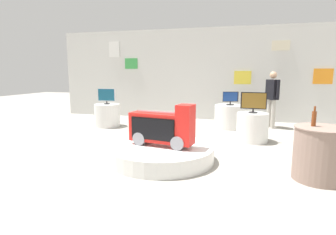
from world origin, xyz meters
TOP-DOWN VIEW (x-y plane):
  - ground_plane at (0.00, 0.00)m, footprint 30.00×30.00m
  - back_wall_display at (0.00, 4.63)m, footprint 10.86×0.13m
  - main_display_pedestal at (-0.35, -0.09)m, footprint 1.90×1.90m
  - novelty_firetruck_tv at (-0.33, -0.10)m, footprint 1.22×0.55m
  - display_pedestal_left_rear at (-2.80, 2.58)m, footprint 0.75×0.75m
  - tv_on_left_rear at (-2.80, 2.57)m, footprint 0.55×0.19m
  - display_pedestal_center_rear at (1.32, 1.78)m, footprint 0.71×0.71m
  - tv_on_center_rear at (1.32, 1.77)m, footprint 0.57×0.19m
  - display_pedestal_right_rear at (0.77, 3.25)m, footprint 0.88×0.88m
  - tv_on_right_rear at (0.77, 3.24)m, footprint 0.44×0.22m
  - side_table_round at (2.16, -0.38)m, footprint 0.76×0.76m
  - bottle_on_side_table at (2.05, -0.33)m, footprint 0.06×0.06m
  - shopper_browsing_near_truck at (1.93, 3.59)m, footprint 0.36×0.50m

SIDE VIEW (x-z plane):
  - ground_plane at x=0.00m, z-range 0.00..0.00m
  - main_display_pedestal at x=-0.35m, z-range 0.00..0.28m
  - display_pedestal_left_rear at x=-2.80m, z-range 0.00..0.67m
  - display_pedestal_center_rear at x=1.32m, z-range 0.00..0.67m
  - display_pedestal_right_rear at x=0.77m, z-range 0.00..0.67m
  - side_table_round at x=2.16m, z-range 0.01..0.81m
  - novelty_firetruck_tv at x=-0.33m, z-range 0.21..0.98m
  - tv_on_right_rear at x=0.77m, z-range 0.69..1.07m
  - bottle_on_side_table at x=2.05m, z-range 0.77..1.07m
  - tv_on_left_rear at x=-2.80m, z-range 0.70..1.16m
  - tv_on_center_rear at x=1.32m, z-range 0.70..1.18m
  - shopper_browsing_near_truck at x=1.93m, z-range 0.14..1.77m
  - back_wall_display at x=0.00m, z-range 0.00..3.09m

